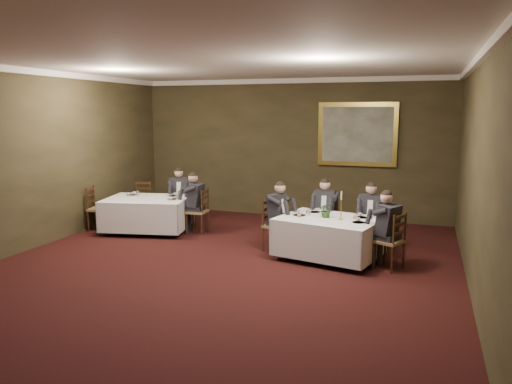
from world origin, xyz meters
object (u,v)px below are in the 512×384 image
Objects in this scene: diner_sec_endright at (197,210)px; centerpiece at (326,209)px; chair_main_backright at (370,237)px; chair_sec_backleft at (141,210)px; table_main at (329,235)px; diner_main_endright at (389,240)px; chair_main_backleft at (325,230)px; chair_sec_backright at (180,211)px; diner_main_backright at (371,225)px; diner_main_endleft at (276,224)px; table_second at (147,212)px; painting at (357,134)px; chair_sec_endright at (198,220)px; diner_main_backleft at (325,220)px; chair_sec_endleft at (99,218)px; candlestick at (341,209)px; chair_main_endleft at (275,236)px; diner_sec_backright at (180,202)px; chair_main_endright at (389,253)px.

diner_sec_endright reaches higher than centerpiece.
chair_sec_backleft is at bearing -3.41° from chair_main_backright.
centerpiece is (-0.07, 0.05, 0.47)m from table_main.
diner_main_endright is 6.31m from chair_sec_backleft.
chair_main_backleft is 3.80m from chair_sec_backright.
diner_main_backright reaches higher than chair_sec_backright.
diner_main_backright is at bearing 115.27° from diner_main_endleft.
table_second is at bearing 169.56° from table_main.
painting reaches higher than table_second.
chair_main_backright and chair_sec_endright have the same top height.
diner_main_endleft is at bearing 46.59° from diner_main_backleft.
table_main is at bearing 136.71° from chair_sec_backright.
diner_main_backleft is at bearing -7.41° from chair_main_backright.
diner_sec_endright is at bearing 152.87° from chair_sec_backleft.
centerpiece is at bearing -111.40° from chair_sec_endright.
diner_main_backleft is 2.89m from diner_sec_endright.
diner_main_endright is at bearing -14.59° from centerpiece.
diner_main_endleft is 4.33m from chair_sec_endleft.
table_main is 0.56m from candlestick.
chair_sec_endright is (-4.22, 1.27, -0.23)m from diner_main_endright.
chair_main_endleft is 0.53× the size of painting.
chair_sec_backright is at bearing -90.00° from diner_sec_backright.
candlestick reaches higher than chair_main_endright.
chair_sec_backright is at bearing 155.59° from table_main.
diner_main_endright is at bearing 142.27° from diner_main_backleft.
table_main is 5.20m from chair_sec_backleft.
centerpiece is at bearing 87.48° from diner_main_endleft.
diner_main_endright and diner_sec_backright have the same top height.
chair_sec_endleft is (-2.27, -0.47, 0.00)m from chair_sec_endright.
centerpiece is 0.31m from candlestick.
diner_sec_endright is (0.83, -0.78, 0.00)m from diner_sec_backright.
chair_main_endleft is 0.74× the size of diner_main_endright.
diner_sec_endright is at bearing 1.44° from chair_main_backright.
chair_main_backright is 3.81m from chair_sec_endright.
table_main is 0.98× the size of table_second.
centerpiece reaches higher than table_second.
diner_main_endright is at bearing -110.60° from chair_sec_endright.
chair_main_endleft is at bearing 103.29° from diner_main_endright.
centerpiece is at bearing 144.43° from table_main.
diner_main_endright reaches higher than chair_main_endleft.
table_second is 1.54× the size of diner_main_backright.
table_second is at bearing -90.73° from chair_main_endleft.
centerpiece is at bearing 137.04° from diner_sec_backright.
diner_main_endleft is 1.00× the size of diner_main_endright.
candlestick is at bearing 103.60° from chair_main_endright.
diner_main_backleft is 1.35× the size of chair_main_endleft.
diner_main_endright is 1.35× the size of chair_sec_backright.
chair_sec_backleft is (-6.02, 1.86, -0.23)m from diner_main_endright.
chair_main_backright is 4.76m from chair_sec_backright.
diner_sec_backright is (-2.89, 1.54, 0.00)m from diner_main_endleft.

